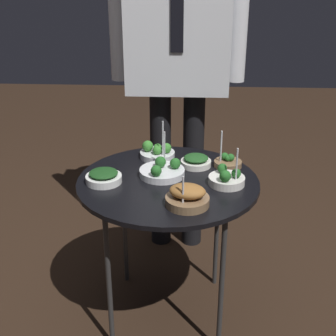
{
  "coord_description": "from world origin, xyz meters",
  "views": [
    {
      "loc": [
        0.09,
        -1.62,
        1.42
      ],
      "look_at": [
        0.0,
        0.0,
        0.69
      ],
      "focal_mm": 50.0,
      "sensor_mm": 36.0,
      "label": 1
    }
  ],
  "objects_px": {
    "serving_cart": "(168,189)",
    "bowl_broccoli_mid_right": "(157,152)",
    "bowl_broccoli_back_right": "(228,162)",
    "bowl_spinach_back_left": "(104,177)",
    "bowl_broccoli_mid_left": "(227,179)",
    "bowl_spinach_front_left": "(196,161)",
    "bowl_roast_center": "(187,197)",
    "waiter_figure": "(178,40)",
    "bowl_broccoli_front_right": "(162,171)"
  },
  "relations": [
    {
      "from": "serving_cart",
      "to": "bowl_broccoli_mid_right",
      "type": "distance_m",
      "value": 0.23
    },
    {
      "from": "bowl_broccoli_mid_left",
      "to": "waiter_figure",
      "type": "height_order",
      "value": "waiter_figure"
    },
    {
      "from": "bowl_broccoli_mid_right",
      "to": "bowl_spinach_front_left",
      "type": "distance_m",
      "value": 0.18
    },
    {
      "from": "bowl_broccoli_mid_right",
      "to": "bowl_spinach_front_left",
      "type": "bearing_deg",
      "value": -24.96
    },
    {
      "from": "bowl_roast_center",
      "to": "waiter_figure",
      "type": "bearing_deg",
      "value": 94.78
    },
    {
      "from": "bowl_broccoli_back_right",
      "to": "bowl_broccoli_mid_left",
      "type": "bearing_deg",
      "value": -94.7
    },
    {
      "from": "bowl_broccoli_back_right",
      "to": "bowl_broccoli_mid_right",
      "type": "distance_m",
      "value": 0.3
    },
    {
      "from": "bowl_broccoli_mid_right",
      "to": "bowl_spinach_front_left",
      "type": "relative_size",
      "value": 1.4
    },
    {
      "from": "serving_cart",
      "to": "bowl_spinach_back_left",
      "type": "height_order",
      "value": "bowl_spinach_back_left"
    },
    {
      "from": "bowl_broccoli_front_right",
      "to": "bowl_broccoli_mid_left",
      "type": "distance_m",
      "value": 0.25
    },
    {
      "from": "bowl_broccoli_mid_left",
      "to": "bowl_broccoli_front_right",
      "type": "bearing_deg",
      "value": 165.47
    },
    {
      "from": "bowl_broccoli_front_right",
      "to": "bowl_broccoli_mid_left",
      "type": "xyz_separation_m",
      "value": [
        0.25,
        -0.06,
        0.0
      ]
    },
    {
      "from": "bowl_spinach_front_left",
      "to": "bowl_broccoli_mid_right",
      "type": "bearing_deg",
      "value": 155.04
    },
    {
      "from": "bowl_broccoli_mid_right",
      "to": "bowl_spinach_back_left",
      "type": "height_order",
      "value": "bowl_broccoli_mid_right"
    },
    {
      "from": "bowl_spinach_front_left",
      "to": "bowl_broccoli_front_right",
      "type": "bearing_deg",
      "value": -141.46
    },
    {
      "from": "bowl_broccoli_front_right",
      "to": "bowl_roast_center",
      "type": "height_order",
      "value": "bowl_broccoli_front_right"
    },
    {
      "from": "serving_cart",
      "to": "bowl_broccoli_mid_left",
      "type": "xyz_separation_m",
      "value": [
        0.22,
        -0.03,
        0.07
      ]
    },
    {
      "from": "bowl_broccoli_front_right",
      "to": "bowl_roast_center",
      "type": "xyz_separation_m",
      "value": [
        0.1,
        -0.23,
        0.01
      ]
    },
    {
      "from": "bowl_broccoli_front_right",
      "to": "bowl_spinach_front_left",
      "type": "xyz_separation_m",
      "value": [
        0.13,
        0.1,
        -0.0
      ]
    },
    {
      "from": "bowl_broccoli_mid_left",
      "to": "bowl_spinach_front_left",
      "type": "xyz_separation_m",
      "value": [
        -0.12,
        0.17,
        -0.0
      ]
    },
    {
      "from": "bowl_broccoli_mid_right",
      "to": "waiter_figure",
      "type": "bearing_deg",
      "value": 78.45
    },
    {
      "from": "bowl_broccoli_front_right",
      "to": "bowl_spinach_front_left",
      "type": "relative_size",
      "value": 1.43
    },
    {
      "from": "bowl_broccoli_mid_right",
      "to": "serving_cart",
      "type": "bearing_deg",
      "value": -74.88
    },
    {
      "from": "bowl_broccoli_back_right",
      "to": "bowl_broccoli_mid_right",
      "type": "bearing_deg",
      "value": 166.04
    },
    {
      "from": "bowl_roast_center",
      "to": "bowl_spinach_back_left",
      "type": "xyz_separation_m",
      "value": [
        -0.32,
        0.16,
        -0.01
      ]
    },
    {
      "from": "bowl_broccoli_front_right",
      "to": "waiter_figure",
      "type": "distance_m",
      "value": 0.68
    },
    {
      "from": "bowl_roast_center",
      "to": "waiter_figure",
      "type": "relative_size",
      "value": 0.09
    },
    {
      "from": "bowl_spinach_front_left",
      "to": "bowl_broccoli_mid_left",
      "type": "bearing_deg",
      "value": -55.37
    },
    {
      "from": "bowl_roast_center",
      "to": "bowl_spinach_front_left",
      "type": "xyz_separation_m",
      "value": [
        0.03,
        0.34,
        -0.01
      ]
    },
    {
      "from": "bowl_broccoli_front_right",
      "to": "bowl_spinach_back_left",
      "type": "xyz_separation_m",
      "value": [
        -0.22,
        -0.07,
        0.0
      ]
    },
    {
      "from": "serving_cart",
      "to": "bowl_spinach_front_left",
      "type": "xyz_separation_m",
      "value": [
        0.11,
        0.14,
        0.06
      ]
    },
    {
      "from": "bowl_spinach_front_left",
      "to": "waiter_figure",
      "type": "bearing_deg",
      "value": 102.25
    },
    {
      "from": "serving_cart",
      "to": "bowl_spinach_front_left",
      "type": "height_order",
      "value": "bowl_spinach_front_left"
    },
    {
      "from": "bowl_spinach_back_left",
      "to": "bowl_spinach_front_left",
      "type": "relative_size",
      "value": 1.1
    },
    {
      "from": "bowl_spinach_front_left",
      "to": "waiter_figure",
      "type": "xyz_separation_m",
      "value": [
        -0.09,
        0.43,
        0.42
      ]
    },
    {
      "from": "bowl_broccoli_mid_right",
      "to": "bowl_spinach_front_left",
      "type": "height_order",
      "value": "bowl_broccoli_mid_right"
    },
    {
      "from": "bowl_roast_center",
      "to": "bowl_broccoli_back_right",
      "type": "height_order",
      "value": "bowl_broccoli_back_right"
    },
    {
      "from": "bowl_broccoli_mid_right",
      "to": "bowl_spinach_back_left",
      "type": "xyz_separation_m",
      "value": [
        -0.18,
        -0.25,
        -0.0
      ]
    },
    {
      "from": "serving_cart",
      "to": "bowl_roast_center",
      "type": "xyz_separation_m",
      "value": [
        0.08,
        -0.2,
        0.07
      ]
    },
    {
      "from": "bowl_broccoli_front_right",
      "to": "bowl_roast_center",
      "type": "distance_m",
      "value": 0.25
    },
    {
      "from": "bowl_spinach_back_left",
      "to": "bowl_spinach_front_left",
      "type": "xyz_separation_m",
      "value": [
        0.35,
        0.17,
        -0.0
      ]
    },
    {
      "from": "serving_cart",
      "to": "bowl_broccoli_back_right",
      "type": "height_order",
      "value": "bowl_broccoli_back_right"
    },
    {
      "from": "bowl_broccoli_front_right",
      "to": "bowl_broccoli_back_right",
      "type": "relative_size",
      "value": 1.16
    },
    {
      "from": "serving_cart",
      "to": "bowl_broccoli_mid_left",
      "type": "relative_size",
      "value": 4.54
    },
    {
      "from": "bowl_broccoli_front_right",
      "to": "bowl_spinach_back_left",
      "type": "relative_size",
      "value": 1.29
    },
    {
      "from": "bowl_broccoli_mid_right",
      "to": "bowl_broccoli_mid_left",
      "type": "distance_m",
      "value": 0.37
    },
    {
      "from": "serving_cart",
      "to": "bowl_broccoli_back_right",
      "type": "bearing_deg",
      "value": 31.27
    },
    {
      "from": "bowl_broccoli_back_right",
      "to": "bowl_spinach_back_left",
      "type": "distance_m",
      "value": 0.51
    },
    {
      "from": "bowl_roast_center",
      "to": "bowl_spinach_front_left",
      "type": "distance_m",
      "value": 0.34
    },
    {
      "from": "serving_cart",
      "to": "waiter_figure",
      "type": "distance_m",
      "value": 0.74
    }
  ]
}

